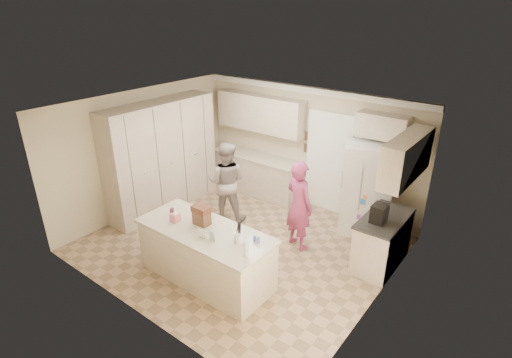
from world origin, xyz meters
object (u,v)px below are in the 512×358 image
Objects in this scene: island_base at (206,255)px; teen_boy at (226,182)px; tissue_box at (175,217)px; refrigerator at (366,189)px; utensil_crock at (238,238)px; coffee_maker at (379,213)px; teen_girl at (299,205)px; dollhouse_body at (202,218)px.

teen_boy is (-1.07, 1.72, 0.40)m from island_base.
tissue_box is at bearing -169.70° from island_base.
refrigerator is 1.08× the size of teen_boy.
tissue_box is (-1.20, -0.15, -0.00)m from utensil_crock.
teen_boy reaches higher than tissue_box.
utensil_crock reaches higher than island_base.
coffee_maker is at bearing 37.57° from tissue_box.
tissue_box is 0.08× the size of teen_boy.
tissue_box is at bearing -142.43° from coffee_maker.
tissue_box is at bearing 73.66° from teen_girl.
refrigerator is 0.82× the size of island_base.
refrigerator is at bearing 76.05° from utensil_crock.
dollhouse_body is (-0.80, 0.05, 0.04)m from utensil_crock.
island_base is 0.79m from tissue_box.
coffee_maker is 1.42m from teen_girl.
tissue_box is (-1.93, -3.07, 0.10)m from refrigerator.
teen_girl is at bearing 69.29° from island_base.
teen_boy is 0.99× the size of teen_girl.
utensil_crock is at bearing 109.50° from teen_boy.
island_base is at bearing -175.60° from utensil_crock.
island_base is at bearing -138.62° from refrigerator.
coffee_maker is at bearing -156.22° from teen_girl.
teen_girl is at bearing 56.68° from tissue_box.
utensil_crock is at bearing -3.58° from dollhouse_body.
utensil_crock is at bearing 106.79° from teen_girl.
teen_girl is (0.66, 1.73, 0.40)m from island_base.
island_base is at bearing -33.69° from dollhouse_body.
refrigerator is 1.28m from coffee_maker.
island_base is 8.46× the size of dollhouse_body.
refrigerator reaches higher than island_base.
teen_boy is (-0.52, 1.82, -0.16)m from tissue_box.
teen_girl is (1.21, 1.83, -0.15)m from tissue_box.
teen_girl is (-0.72, -1.24, -0.06)m from refrigerator.
island_base is at bearing 10.30° from tissue_box.
refrigerator is at bearing 62.01° from dollhouse_body.
island_base is 1.90m from teen_girl.
refrigerator is 1.43m from teen_girl.
teen_boy reaches higher than island_base.
dollhouse_body is 0.15× the size of teen_girl.
teen_girl is at bearing 63.75° from dollhouse_body.
dollhouse_body is at bearing 80.73° from teen_girl.
dollhouse_body is 0.16× the size of teen_boy.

